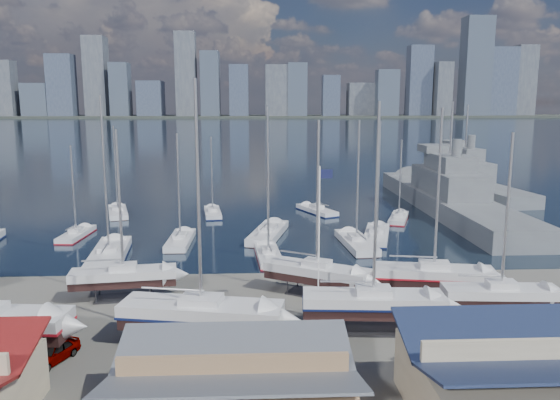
{
  "coord_description": "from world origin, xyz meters",
  "views": [
    {
      "loc": [
        1.16,
        -51.8,
        16.66
      ],
      "look_at": [
        3.97,
        8.0,
        5.91
      ],
      "focal_mm": 35.0,
      "sensor_mm": 36.0,
      "label": 1
    }
  ],
  "objects_px": {
    "naval_ship_east": "(447,200)",
    "naval_ship_west": "(463,182)",
    "flagpole": "(320,231)",
    "car_a": "(53,352)"
  },
  "relations": [
    {
      "from": "naval_ship_east",
      "to": "naval_ship_west",
      "type": "bearing_deg",
      "value": -27.54
    },
    {
      "from": "naval_ship_east",
      "to": "flagpole",
      "type": "distance_m",
      "value": 48.22
    },
    {
      "from": "naval_ship_east",
      "to": "flagpole",
      "type": "xyz_separation_m",
      "value": [
        -24.89,
        -40.98,
        5.15
      ]
    },
    {
      "from": "naval_ship_east",
      "to": "flagpole",
      "type": "height_order",
      "value": "naval_ship_east"
    },
    {
      "from": "naval_ship_west",
      "to": "flagpole",
      "type": "height_order",
      "value": "naval_ship_west"
    },
    {
      "from": "naval_ship_west",
      "to": "car_a",
      "type": "xyz_separation_m",
      "value": [
        -53.03,
        -67.51,
        -1.0
      ]
    },
    {
      "from": "flagpole",
      "to": "naval_ship_east",
      "type": "bearing_deg",
      "value": 58.73
    },
    {
      "from": "naval_ship_west",
      "to": "car_a",
      "type": "bearing_deg",
      "value": 134.9
    },
    {
      "from": "naval_ship_west",
      "to": "flagpole",
      "type": "relative_size",
      "value": 3.41
    },
    {
      "from": "naval_ship_east",
      "to": "naval_ship_west",
      "type": "relative_size",
      "value": 1.26
    }
  ]
}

